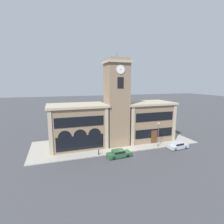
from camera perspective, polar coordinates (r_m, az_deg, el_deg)
name	(u,v)px	position (r m, az deg, el deg)	size (l,w,h in m)	color
ground_plane	(125,153)	(35.49, 4.29, -13.16)	(300.00, 300.00, 0.00)	#424247
sidewalk_kerb	(115,142)	(40.81, 0.92, -9.91)	(36.17, 12.29, 0.15)	#A39E93
clock_tower	(117,103)	(37.72, 1.48, 2.98)	(5.24, 5.24, 19.85)	#897056
town_hall_left_wing	(77,126)	(38.03, -11.22, -4.41)	(12.21, 8.16, 9.20)	#897056
town_hall_right_wing	(146,121)	(43.21, 11.11, -2.75)	(12.00, 8.16, 9.13)	#897056
parked_car_near	(119,153)	(33.36, 2.23, -13.34)	(4.58, 2.10, 1.39)	#285633
parked_car_mid	(178,145)	(39.68, 20.67, -10.15)	(4.46, 2.07, 1.39)	#B2B7C1
street_lamp	(158,131)	(38.37, 14.92, -5.92)	(0.36, 0.36, 5.27)	#4C4C51
bollard	(99,152)	(34.04, -4.37, -12.97)	(0.18, 0.18, 1.06)	black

